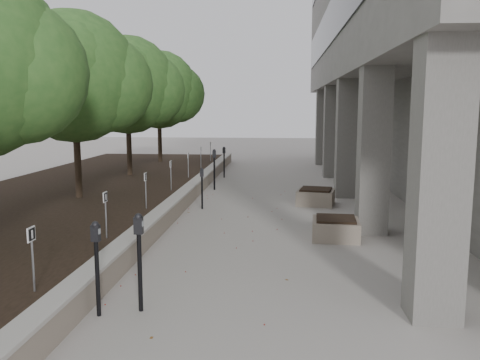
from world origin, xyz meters
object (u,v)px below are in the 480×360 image
(parking_meter_3, at_px, (202,189))
(parking_meter_1, at_px, (140,263))
(planter_back, at_px, (316,196))
(crabapple_tree_5, at_px, (159,106))
(parking_meter_4, at_px, (214,170))
(crabapple_tree_4, at_px, (128,106))
(planter_front, at_px, (336,228))
(parking_meter_5, at_px, (224,162))
(parking_meter_2, at_px, (97,269))
(crabapple_tree_3, at_px, (75,105))

(parking_meter_3, bearing_deg, parking_meter_1, -90.58)
(parking_meter_1, xyz_separation_m, planter_back, (3.19, 8.62, -0.49))
(crabapple_tree_5, distance_m, parking_meter_4, 7.28)
(parking_meter_1, xyz_separation_m, parking_meter_4, (-0.39, 11.21, 0.01))
(crabapple_tree_4, xyz_separation_m, planter_back, (7.10, -3.51, -2.86))
(crabapple_tree_5, height_order, planter_front, crabapple_tree_5)
(planter_front, bearing_deg, parking_meter_5, 110.65)
(crabapple_tree_4, distance_m, parking_meter_1, 12.97)
(crabapple_tree_5, distance_m, parking_meter_1, 17.73)
(parking_meter_4, height_order, parking_meter_5, parking_meter_4)
(planter_front, bearing_deg, parking_meter_3, 139.15)
(planter_front, bearing_deg, parking_meter_2, -129.89)
(crabapple_tree_5, distance_m, parking_meter_3, 10.46)
(parking_meter_3, xyz_separation_m, parking_meter_4, (-0.10, 3.56, 0.14))
(parking_meter_2, xyz_separation_m, planter_back, (3.76, 8.85, -0.45))
(crabapple_tree_4, bearing_deg, parking_meter_4, -14.79)
(parking_meter_4, xyz_separation_m, planter_front, (3.76, -6.72, -0.51))
(parking_meter_2, distance_m, parking_meter_3, 7.88)
(parking_meter_1, bearing_deg, parking_meter_4, 93.92)
(crabapple_tree_5, height_order, parking_meter_5, crabapple_tree_5)
(parking_meter_2, height_order, parking_meter_4, parking_meter_4)
(parking_meter_3, xyz_separation_m, planter_front, (3.66, -3.16, -0.37))
(parking_meter_1, bearing_deg, parking_meter_5, 93.52)
(crabapple_tree_4, distance_m, planter_front, 10.94)
(planter_front, xyz_separation_m, planter_back, (-0.18, 4.14, 0.01))
(parking_meter_4, distance_m, planter_front, 7.72)
(parking_meter_3, xyz_separation_m, parking_meter_5, (-0.12, 6.87, 0.06))
(parking_meter_3, relative_size, planter_front, 1.16)
(parking_meter_3, height_order, parking_meter_5, parking_meter_5)
(crabapple_tree_3, distance_m, parking_meter_1, 8.47)
(crabapple_tree_5, bearing_deg, parking_meter_1, -77.15)
(parking_meter_3, bearing_deg, crabapple_tree_5, 108.14)
(parking_meter_4, relative_size, parking_meter_5, 1.12)
(parking_meter_5, bearing_deg, crabapple_tree_5, 158.14)
(parking_meter_1, relative_size, parking_meter_2, 1.06)
(crabapple_tree_5, xyz_separation_m, parking_meter_4, (3.51, -5.93, -2.36))
(crabapple_tree_3, relative_size, planter_front, 5.07)
(crabapple_tree_3, xyz_separation_m, planter_front, (7.28, -2.65, -2.87))
(parking_meter_5, distance_m, planter_front, 10.73)
(parking_meter_3, height_order, parking_meter_4, parking_meter_4)
(crabapple_tree_4, bearing_deg, crabapple_tree_5, 90.00)
(crabapple_tree_5, distance_m, parking_meter_2, 17.84)
(crabapple_tree_3, relative_size, parking_meter_4, 3.56)
(parking_meter_4, relative_size, planter_front, 1.42)
(crabapple_tree_3, distance_m, crabapple_tree_5, 10.00)
(planter_back, bearing_deg, crabapple_tree_3, -168.15)
(planter_back, bearing_deg, parking_meter_4, 144.20)
(crabapple_tree_4, xyz_separation_m, parking_meter_5, (3.50, 2.38, -2.44))
(crabapple_tree_3, height_order, crabapple_tree_5, same)
(crabapple_tree_3, xyz_separation_m, parking_meter_2, (3.34, -7.36, -2.41))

